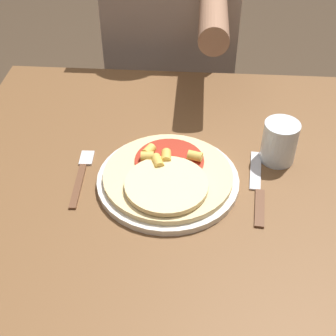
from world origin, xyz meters
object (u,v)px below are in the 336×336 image
(fork, at_px, (82,174))
(drinking_glass, at_px, (279,142))
(dining_table, at_px, (165,229))
(pizza, at_px, (168,176))
(person_diner, at_px, (172,38))
(plate, at_px, (168,180))
(knife, at_px, (257,188))

(fork, distance_m, drinking_glass, 0.42)
(dining_table, xyz_separation_m, drinking_glass, (0.23, 0.11, 0.17))
(pizza, bearing_deg, person_diner, 92.84)
(dining_table, bearing_deg, plate, 70.06)
(dining_table, xyz_separation_m, fork, (-0.17, 0.03, 0.12))
(fork, bearing_deg, plate, -3.84)
(dining_table, xyz_separation_m, knife, (0.19, 0.01, 0.12))
(knife, distance_m, drinking_glass, 0.12)
(plate, distance_m, drinking_glass, 0.25)
(pizza, bearing_deg, fork, 174.45)
(plate, xyz_separation_m, fork, (-0.18, 0.01, -0.00))
(fork, relative_size, person_diner, 0.14)
(pizza, relative_size, knife, 1.18)
(plate, distance_m, fork, 0.18)
(dining_table, distance_m, knife, 0.22)
(dining_table, relative_size, plate, 3.30)
(plate, distance_m, knife, 0.18)
(pizza, height_order, fork, pizza)
(pizza, height_order, drinking_glass, drinking_glass)
(dining_table, height_order, plate, plate)
(dining_table, distance_m, plate, 0.13)
(pizza, xyz_separation_m, knife, (0.18, -0.00, -0.02))
(fork, xyz_separation_m, drinking_glass, (0.41, 0.08, 0.04))
(fork, relative_size, drinking_glass, 1.92)
(knife, bearing_deg, pizza, 179.97)
(fork, relative_size, knife, 0.79)
(dining_table, bearing_deg, pizza, 64.37)
(plate, relative_size, drinking_glass, 3.13)
(knife, relative_size, person_diner, 0.17)
(pizza, distance_m, knife, 0.18)
(plate, height_order, drinking_glass, drinking_glass)
(dining_table, distance_m, drinking_glass, 0.31)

